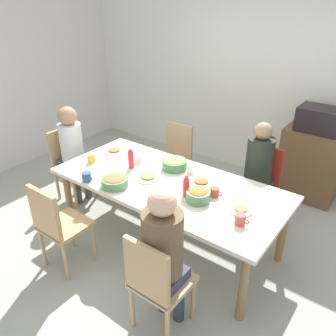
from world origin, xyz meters
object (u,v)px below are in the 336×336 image
(chair_1, at_px, (175,155))
(cup_5, at_px, (87,177))
(cup_0, at_px, (91,158))
(cup_6, at_px, (191,169))
(cup_2, at_px, (167,211))
(person_2, at_px, (164,249))
(person_3, at_px, (72,146))
(plate_1, at_px, (201,182))
(person_4, at_px, (258,168))
(cup_3, at_px, (139,159))
(chair_2, at_px, (156,281))
(dining_table, at_px, (168,187))
(bowl_2, at_px, (115,181))
(side_cabinet, at_px, (310,164))
(bowl_0, at_px, (175,164))
(cup_1, at_px, (215,192))
(plate_3, at_px, (162,191))
(bottle_0, at_px, (131,158))
(chair_3, at_px, (70,160))
(chair_4, at_px, (259,182))
(microwave, at_px, (320,119))
(plate_4, at_px, (241,210))
(plate_2, at_px, (114,151))
(chair_0, at_px, (57,223))
(cup_4, at_px, (240,219))
(bowl_1, at_px, (198,195))
(plate_0, at_px, (148,177))

(chair_1, xyz_separation_m, cup_5, (-0.07, -1.37, 0.26))
(cup_0, height_order, cup_6, cup_0)
(cup_2, bearing_deg, person_2, -56.27)
(person_3, bearing_deg, plate_1, 5.65)
(person_4, height_order, cup_3, person_4)
(chair_2, relative_size, cup_0, 7.47)
(dining_table, height_order, bowl_2, bowl_2)
(person_4, distance_m, side_cabinet, 1.06)
(person_2, relative_size, bowl_2, 4.84)
(cup_2, bearing_deg, bowl_2, 172.69)
(bowl_0, bearing_deg, cup_1, -20.05)
(chair_2, bearing_deg, dining_table, 122.35)
(chair_1, bearing_deg, plate_3, -59.33)
(bowl_0, xyz_separation_m, bottle_0, (-0.37, -0.26, 0.05))
(person_3, distance_m, cup_6, 1.54)
(cup_1, xyz_separation_m, bottle_0, (-0.98, -0.04, 0.07))
(chair_3, bearing_deg, person_4, 21.17)
(dining_table, distance_m, plate_3, 0.22)
(chair_4, distance_m, microwave, 1.08)
(bowl_2, relative_size, cup_0, 2.14)
(plate_3, distance_m, cup_2, 0.37)
(chair_3, xyz_separation_m, cup_5, (0.89, -0.46, 0.26))
(plate_4, bearing_deg, dining_table, 178.04)
(cup_3, bearing_deg, person_2, -41.75)
(cup_5, relative_size, bottle_0, 0.55)
(bowl_2, height_order, side_cabinet, side_cabinet)
(plate_2, bearing_deg, chair_0, -72.81)
(dining_table, distance_m, microwave, 2.03)
(chair_3, height_order, plate_2, chair_3)
(chair_3, bearing_deg, cup_4, -4.76)
(person_2, bearing_deg, chair_4, 90.00)
(bowl_0, bearing_deg, person_2, -57.49)
(plate_2, height_order, side_cabinet, side_cabinet)
(person_2, bearing_deg, chair_2, -90.00)
(plate_1, height_order, cup_5, cup_5)
(cup_5, relative_size, side_cabinet, 0.14)
(person_4, relative_size, bowl_1, 5.63)
(bottle_0, bearing_deg, microwave, 53.05)
(cup_1, relative_size, microwave, 0.24)
(chair_3, bearing_deg, bowl_2, -17.43)
(person_2, bearing_deg, cup_1, 95.14)
(plate_4, distance_m, bowl_2, 1.19)
(chair_3, distance_m, plate_0, 1.35)
(chair_1, xyz_separation_m, person_4, (1.14, -0.09, 0.21))
(chair_2, relative_size, cup_4, 7.51)
(bottle_0, bearing_deg, chair_0, -95.49)
(chair_4, xyz_separation_m, plate_4, (0.22, -0.93, 0.23))
(chair_2, xyz_separation_m, bottle_0, (-1.06, 0.91, 0.32))
(plate_4, bearing_deg, cup_5, -163.03)
(person_4, distance_m, plate_0, 1.17)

